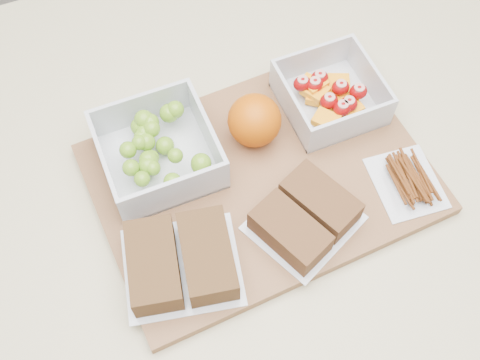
{
  "coord_description": "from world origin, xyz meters",
  "views": [
    {
      "loc": [
        -0.16,
        -0.35,
        1.59
      ],
      "look_at": [
        -0.02,
        -0.0,
        0.93
      ],
      "focal_mm": 45.0,
      "sensor_mm": 36.0,
      "label": 1
    }
  ],
  "objects_px": {
    "fruit_container": "(330,95)",
    "pretzel_bag": "(408,179)",
    "cutting_board": "(261,179)",
    "sandwich_bag_center": "(305,217)",
    "grape_container": "(159,150)",
    "orange": "(254,120)",
    "sandwich_bag_left": "(181,261)"
  },
  "relations": [
    {
      "from": "fruit_container",
      "to": "pretzel_bag",
      "type": "xyz_separation_m",
      "value": [
        0.04,
        -0.15,
        -0.01
      ]
    },
    {
      "from": "cutting_board",
      "to": "sandwich_bag_center",
      "type": "distance_m",
      "value": 0.09
    },
    {
      "from": "grape_container",
      "to": "pretzel_bag",
      "type": "height_order",
      "value": "grape_container"
    },
    {
      "from": "pretzel_bag",
      "to": "sandwich_bag_center",
      "type": "bearing_deg",
      "value": -179.74
    },
    {
      "from": "orange",
      "to": "sandwich_bag_left",
      "type": "relative_size",
      "value": 0.44
    },
    {
      "from": "cutting_board",
      "to": "sandwich_bag_center",
      "type": "height_order",
      "value": "sandwich_bag_center"
    },
    {
      "from": "cutting_board",
      "to": "orange",
      "type": "distance_m",
      "value": 0.08
    },
    {
      "from": "grape_container",
      "to": "cutting_board",
      "type": "bearing_deg",
      "value": -32.53
    },
    {
      "from": "fruit_container",
      "to": "sandwich_bag_left",
      "type": "bearing_deg",
      "value": -151.06
    },
    {
      "from": "cutting_board",
      "to": "orange",
      "type": "height_order",
      "value": "orange"
    },
    {
      "from": "grape_container",
      "to": "orange",
      "type": "distance_m",
      "value": 0.13
    },
    {
      "from": "fruit_container",
      "to": "sandwich_bag_left",
      "type": "xyz_separation_m",
      "value": [
        -0.27,
        -0.15,
        0.0
      ]
    },
    {
      "from": "fruit_container",
      "to": "sandwich_bag_left",
      "type": "relative_size",
      "value": 0.79
    },
    {
      "from": "fruit_container",
      "to": "pretzel_bag",
      "type": "relative_size",
      "value": 1.18
    },
    {
      "from": "grape_container",
      "to": "sandwich_bag_left",
      "type": "xyz_separation_m",
      "value": [
        -0.02,
        -0.15,
        -0.01
      ]
    },
    {
      "from": "cutting_board",
      "to": "sandwich_bag_center",
      "type": "xyz_separation_m",
      "value": [
        0.02,
        -0.08,
        0.03
      ]
    },
    {
      "from": "cutting_board",
      "to": "sandwich_bag_center",
      "type": "relative_size",
      "value": 2.69
    },
    {
      "from": "grape_container",
      "to": "sandwich_bag_left",
      "type": "bearing_deg",
      "value": -99.27
    },
    {
      "from": "cutting_board",
      "to": "fruit_container",
      "type": "bearing_deg",
      "value": 25.04
    },
    {
      "from": "fruit_container",
      "to": "sandwich_bag_left",
      "type": "distance_m",
      "value": 0.31
    },
    {
      "from": "cutting_board",
      "to": "orange",
      "type": "xyz_separation_m",
      "value": [
        0.02,
        0.06,
        0.04
      ]
    },
    {
      "from": "sandwich_bag_left",
      "to": "pretzel_bag",
      "type": "xyz_separation_m",
      "value": [
        0.31,
        -0.0,
        -0.01
      ]
    },
    {
      "from": "cutting_board",
      "to": "orange",
      "type": "bearing_deg",
      "value": 72.61
    },
    {
      "from": "cutting_board",
      "to": "pretzel_bag",
      "type": "height_order",
      "value": "pretzel_bag"
    },
    {
      "from": "grape_container",
      "to": "sandwich_bag_center",
      "type": "xyz_separation_m",
      "value": [
        0.13,
        -0.15,
        -0.01
      ]
    },
    {
      "from": "sandwich_bag_center",
      "to": "pretzel_bag",
      "type": "height_order",
      "value": "sandwich_bag_center"
    },
    {
      "from": "grape_container",
      "to": "sandwich_bag_center",
      "type": "height_order",
      "value": "grape_container"
    },
    {
      "from": "cutting_board",
      "to": "grape_container",
      "type": "bearing_deg",
      "value": 144.82
    },
    {
      "from": "sandwich_bag_left",
      "to": "fruit_container",
      "type": "bearing_deg",
      "value": 28.94
    },
    {
      "from": "cutting_board",
      "to": "fruit_container",
      "type": "distance_m",
      "value": 0.15
    },
    {
      "from": "sandwich_bag_left",
      "to": "sandwich_bag_center",
      "type": "bearing_deg",
      "value": -1.08
    },
    {
      "from": "pretzel_bag",
      "to": "grape_container",
      "type": "bearing_deg",
      "value": 151.27
    }
  ]
}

